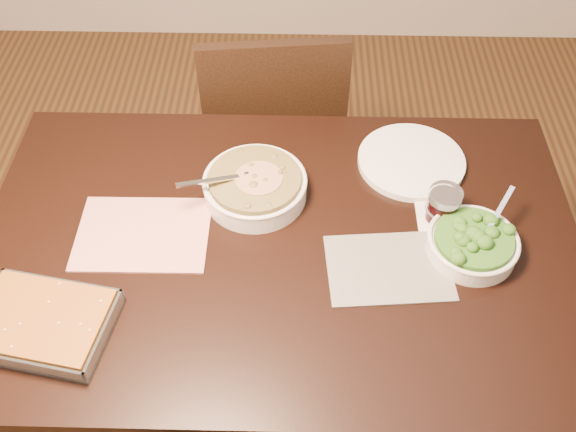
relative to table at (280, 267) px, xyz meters
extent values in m
plane|color=#3F2412|center=(0.00, 0.00, -0.65)|extent=(4.00, 4.00, 0.00)
cube|color=black|center=(0.00, 0.00, 0.08)|extent=(1.40, 0.90, 0.04)
cube|color=black|center=(0.00, 0.00, 0.01)|extent=(1.26, 0.76, 0.08)
cylinder|color=black|center=(-0.62, 0.37, -0.30)|extent=(0.07, 0.07, 0.71)
cylinder|color=black|center=(0.62, 0.37, -0.30)|extent=(0.07, 0.07, 0.71)
cube|color=#BA3735|center=(-0.32, 0.01, 0.10)|extent=(0.31, 0.23, 0.01)
cube|color=#24242B|center=(0.25, -0.07, 0.10)|extent=(0.29, 0.22, 0.00)
cube|color=white|center=(0.38, 0.08, 0.10)|extent=(0.11, 0.11, 0.00)
cylinder|color=white|center=(-0.06, 0.15, 0.12)|extent=(0.25, 0.25, 0.05)
torus|color=white|center=(-0.06, 0.15, 0.15)|extent=(0.25, 0.25, 0.01)
cylinder|color=#342B0E|center=(-0.06, 0.15, 0.15)|extent=(0.22, 0.22, 0.02)
cube|color=silver|center=(-0.13, 0.11, 0.17)|extent=(0.14, 0.09, 0.05)
cylinder|color=maroon|center=(-0.05, 0.14, 0.16)|extent=(0.12, 0.12, 0.00)
cylinder|color=white|center=(0.44, -0.02, 0.11)|extent=(0.20, 0.20, 0.04)
torus|color=white|center=(0.44, -0.02, 0.14)|extent=(0.21, 0.21, 0.01)
cylinder|color=#124E12|center=(0.44, -0.02, 0.14)|extent=(0.18, 0.18, 0.02)
cube|color=silver|center=(0.47, 0.04, 0.16)|extent=(0.08, 0.12, 0.04)
cube|color=silver|center=(-0.48, -0.24, 0.10)|extent=(0.30, 0.25, 0.01)
cube|color=#592E0C|center=(-0.48, -0.24, 0.12)|extent=(0.29, 0.23, 0.04)
cube|color=silver|center=(-0.46, -0.15, 0.12)|extent=(0.27, 0.06, 0.04)
cube|color=silver|center=(-0.49, -0.34, 0.12)|extent=(0.27, 0.06, 0.04)
cube|color=silver|center=(-0.35, -0.27, 0.12)|extent=(0.04, 0.20, 0.04)
cylinder|color=black|center=(0.38, 0.08, 0.13)|extent=(0.07, 0.07, 0.06)
cylinder|color=silver|center=(0.38, 0.08, 0.17)|extent=(0.08, 0.08, 0.02)
cylinder|color=white|center=(0.33, 0.27, 0.10)|extent=(0.27, 0.27, 0.02)
cube|color=black|center=(-0.05, 0.75, -0.22)|extent=(0.47, 0.47, 0.04)
cylinder|color=black|center=(0.11, 0.95, -0.45)|extent=(0.04, 0.04, 0.42)
cylinder|color=black|center=(0.15, 0.58, -0.45)|extent=(0.04, 0.04, 0.42)
cylinder|color=black|center=(-0.26, 0.91, -0.45)|extent=(0.04, 0.04, 0.42)
cylinder|color=black|center=(-0.22, 0.54, -0.45)|extent=(0.04, 0.04, 0.42)
cube|color=black|center=(-0.03, 0.55, 0.03)|extent=(0.43, 0.08, 0.46)
camera|label=1|loc=(0.04, -0.93, 1.25)|focal=40.00mm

